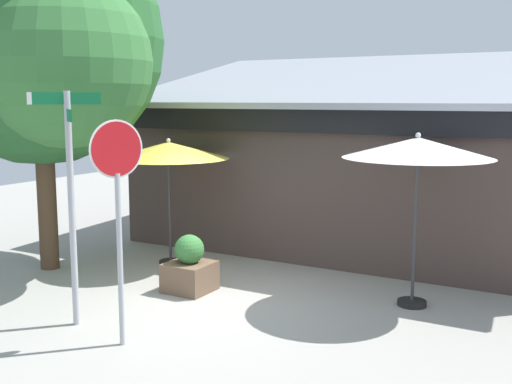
{
  "coord_description": "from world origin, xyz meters",
  "views": [
    {
      "loc": [
        5.26,
        -7.69,
        3.13
      ],
      "look_at": [
        0.17,
        1.2,
        1.6
      ],
      "focal_mm": 44.04,
      "sensor_mm": 36.0,
      "label": 1
    }
  ],
  "objects_px": {
    "stop_sign": "(118,192)",
    "sidewalk_planter": "(190,268)",
    "street_sign_post": "(70,185)",
    "patio_umbrella_mustard_left": "(169,152)",
    "patio_umbrella_ivory_center": "(418,150)",
    "shade_tree": "(44,44)"
  },
  "relations": [
    {
      "from": "street_sign_post",
      "to": "shade_tree",
      "type": "relative_size",
      "value": 0.51
    },
    {
      "from": "stop_sign",
      "to": "street_sign_post",
      "type": "bearing_deg",
      "value": 167.51
    },
    {
      "from": "street_sign_post",
      "to": "stop_sign",
      "type": "height_order",
      "value": "street_sign_post"
    },
    {
      "from": "street_sign_post",
      "to": "stop_sign",
      "type": "bearing_deg",
      "value": -12.49
    },
    {
      "from": "stop_sign",
      "to": "patio_umbrella_mustard_left",
      "type": "height_order",
      "value": "stop_sign"
    },
    {
      "from": "stop_sign",
      "to": "sidewalk_planter",
      "type": "distance_m",
      "value": 2.84
    },
    {
      "from": "stop_sign",
      "to": "shade_tree",
      "type": "xyz_separation_m",
      "value": [
        -3.43,
        2.03,
        2.08
      ]
    },
    {
      "from": "shade_tree",
      "to": "sidewalk_planter",
      "type": "bearing_deg",
      "value": 5.03
    },
    {
      "from": "street_sign_post",
      "to": "shade_tree",
      "type": "height_order",
      "value": "shade_tree"
    },
    {
      "from": "stop_sign",
      "to": "shade_tree",
      "type": "relative_size",
      "value": 0.45
    },
    {
      "from": "sidewalk_planter",
      "to": "patio_umbrella_mustard_left",
      "type": "bearing_deg",
      "value": 137.7
    },
    {
      "from": "patio_umbrella_mustard_left",
      "to": "patio_umbrella_ivory_center",
      "type": "xyz_separation_m",
      "value": [
        4.67,
        -0.09,
        0.23
      ]
    },
    {
      "from": "stop_sign",
      "to": "patio_umbrella_ivory_center",
      "type": "distance_m",
      "value": 4.39
    },
    {
      "from": "patio_umbrella_ivory_center",
      "to": "sidewalk_planter",
      "type": "height_order",
      "value": "patio_umbrella_ivory_center"
    },
    {
      "from": "patio_umbrella_mustard_left",
      "to": "sidewalk_planter",
      "type": "height_order",
      "value": "patio_umbrella_mustard_left"
    },
    {
      "from": "street_sign_post",
      "to": "shade_tree",
      "type": "bearing_deg",
      "value": 142.91
    },
    {
      "from": "patio_umbrella_mustard_left",
      "to": "patio_umbrella_ivory_center",
      "type": "bearing_deg",
      "value": -1.14
    },
    {
      "from": "stop_sign",
      "to": "sidewalk_planter",
      "type": "bearing_deg",
      "value": 104.27
    },
    {
      "from": "patio_umbrella_ivory_center",
      "to": "shade_tree",
      "type": "bearing_deg",
      "value": -167.88
    },
    {
      "from": "shade_tree",
      "to": "patio_umbrella_mustard_left",
      "type": "bearing_deg",
      "value": 42.57
    },
    {
      "from": "patio_umbrella_ivory_center",
      "to": "sidewalk_planter",
      "type": "distance_m",
      "value": 4.07
    },
    {
      "from": "patio_umbrella_ivory_center",
      "to": "shade_tree",
      "type": "relative_size",
      "value": 0.41
    }
  ]
}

